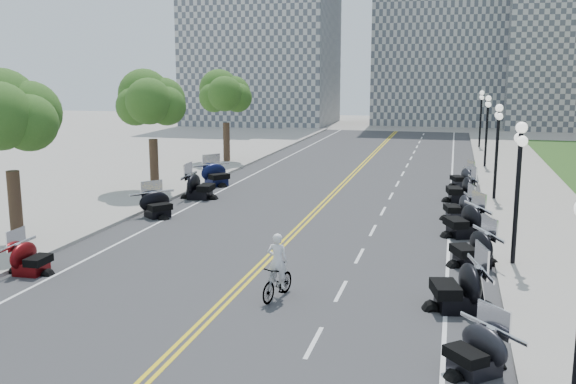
# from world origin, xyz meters

# --- Properties ---
(ground) EXTENTS (160.00, 160.00, 0.00)m
(ground) POSITION_xyz_m (0.00, 0.00, 0.00)
(ground) COLOR gray
(road) EXTENTS (16.00, 90.00, 0.01)m
(road) POSITION_xyz_m (0.00, 10.00, 0.00)
(road) COLOR #333335
(road) RESTS_ON ground
(centerline_yellow_a) EXTENTS (0.12, 90.00, 0.00)m
(centerline_yellow_a) POSITION_xyz_m (-0.12, 10.00, 0.01)
(centerline_yellow_a) COLOR yellow
(centerline_yellow_a) RESTS_ON road
(centerline_yellow_b) EXTENTS (0.12, 90.00, 0.00)m
(centerline_yellow_b) POSITION_xyz_m (0.12, 10.00, 0.01)
(centerline_yellow_b) COLOR yellow
(centerline_yellow_b) RESTS_ON road
(edge_line_north) EXTENTS (0.12, 90.00, 0.00)m
(edge_line_north) POSITION_xyz_m (6.40, 10.00, 0.01)
(edge_line_north) COLOR white
(edge_line_north) RESTS_ON road
(edge_line_south) EXTENTS (0.12, 90.00, 0.00)m
(edge_line_south) POSITION_xyz_m (-6.40, 10.00, 0.01)
(edge_line_south) COLOR white
(edge_line_south) RESTS_ON road
(lane_dash_5) EXTENTS (0.12, 2.00, 0.00)m
(lane_dash_5) POSITION_xyz_m (3.20, -4.00, 0.01)
(lane_dash_5) COLOR white
(lane_dash_5) RESTS_ON road
(lane_dash_6) EXTENTS (0.12, 2.00, 0.00)m
(lane_dash_6) POSITION_xyz_m (3.20, 0.00, 0.01)
(lane_dash_6) COLOR white
(lane_dash_6) RESTS_ON road
(lane_dash_7) EXTENTS (0.12, 2.00, 0.00)m
(lane_dash_7) POSITION_xyz_m (3.20, 4.00, 0.01)
(lane_dash_7) COLOR white
(lane_dash_7) RESTS_ON road
(lane_dash_8) EXTENTS (0.12, 2.00, 0.00)m
(lane_dash_8) POSITION_xyz_m (3.20, 8.00, 0.01)
(lane_dash_8) COLOR white
(lane_dash_8) RESTS_ON road
(lane_dash_9) EXTENTS (0.12, 2.00, 0.00)m
(lane_dash_9) POSITION_xyz_m (3.20, 12.00, 0.01)
(lane_dash_9) COLOR white
(lane_dash_9) RESTS_ON road
(lane_dash_10) EXTENTS (0.12, 2.00, 0.00)m
(lane_dash_10) POSITION_xyz_m (3.20, 16.00, 0.01)
(lane_dash_10) COLOR white
(lane_dash_10) RESTS_ON road
(lane_dash_11) EXTENTS (0.12, 2.00, 0.00)m
(lane_dash_11) POSITION_xyz_m (3.20, 20.00, 0.01)
(lane_dash_11) COLOR white
(lane_dash_11) RESTS_ON road
(lane_dash_12) EXTENTS (0.12, 2.00, 0.00)m
(lane_dash_12) POSITION_xyz_m (3.20, 24.00, 0.01)
(lane_dash_12) COLOR white
(lane_dash_12) RESTS_ON road
(lane_dash_13) EXTENTS (0.12, 2.00, 0.00)m
(lane_dash_13) POSITION_xyz_m (3.20, 28.00, 0.01)
(lane_dash_13) COLOR white
(lane_dash_13) RESTS_ON road
(lane_dash_14) EXTENTS (0.12, 2.00, 0.00)m
(lane_dash_14) POSITION_xyz_m (3.20, 32.00, 0.01)
(lane_dash_14) COLOR white
(lane_dash_14) RESTS_ON road
(lane_dash_15) EXTENTS (0.12, 2.00, 0.00)m
(lane_dash_15) POSITION_xyz_m (3.20, 36.00, 0.01)
(lane_dash_15) COLOR white
(lane_dash_15) RESTS_ON road
(lane_dash_16) EXTENTS (0.12, 2.00, 0.00)m
(lane_dash_16) POSITION_xyz_m (3.20, 40.00, 0.01)
(lane_dash_16) COLOR white
(lane_dash_16) RESTS_ON road
(lane_dash_17) EXTENTS (0.12, 2.00, 0.00)m
(lane_dash_17) POSITION_xyz_m (3.20, 44.00, 0.01)
(lane_dash_17) COLOR white
(lane_dash_17) RESTS_ON road
(lane_dash_18) EXTENTS (0.12, 2.00, 0.00)m
(lane_dash_18) POSITION_xyz_m (3.20, 48.00, 0.01)
(lane_dash_18) COLOR white
(lane_dash_18) RESTS_ON road
(lane_dash_19) EXTENTS (0.12, 2.00, 0.00)m
(lane_dash_19) POSITION_xyz_m (3.20, 52.00, 0.01)
(lane_dash_19) COLOR white
(lane_dash_19) RESTS_ON road
(sidewalk_north) EXTENTS (5.00, 90.00, 0.15)m
(sidewalk_north) POSITION_xyz_m (10.50, 10.00, 0.07)
(sidewalk_north) COLOR #9E9991
(sidewalk_north) RESTS_ON ground
(sidewalk_south) EXTENTS (5.00, 90.00, 0.15)m
(sidewalk_south) POSITION_xyz_m (-10.50, 10.00, 0.07)
(sidewalk_south) COLOR #9E9991
(sidewalk_south) RESTS_ON ground
(distant_block_a) EXTENTS (18.00, 14.00, 26.00)m
(distant_block_a) POSITION_xyz_m (-18.00, 62.00, 13.00)
(distant_block_a) COLOR gray
(distant_block_a) RESTS_ON ground
(distant_block_b) EXTENTS (16.00, 12.00, 30.00)m
(distant_block_b) POSITION_xyz_m (4.00, 68.00, 15.00)
(distant_block_b) COLOR gray
(distant_block_b) RESTS_ON ground
(street_lamp_2) EXTENTS (0.50, 1.20, 4.90)m
(street_lamp_2) POSITION_xyz_m (8.60, 4.00, 2.60)
(street_lamp_2) COLOR black
(street_lamp_2) RESTS_ON sidewalk_north
(street_lamp_3) EXTENTS (0.50, 1.20, 4.90)m
(street_lamp_3) POSITION_xyz_m (8.60, 16.00, 2.60)
(street_lamp_3) COLOR black
(street_lamp_3) RESTS_ON sidewalk_north
(street_lamp_4) EXTENTS (0.50, 1.20, 4.90)m
(street_lamp_4) POSITION_xyz_m (8.60, 28.00, 2.60)
(street_lamp_4) COLOR black
(street_lamp_4) RESTS_ON sidewalk_north
(street_lamp_5) EXTENTS (0.50, 1.20, 4.90)m
(street_lamp_5) POSITION_xyz_m (8.60, 40.00, 2.60)
(street_lamp_5) COLOR black
(street_lamp_5) RESTS_ON sidewalk_north
(tree_2) EXTENTS (4.80, 4.80, 9.20)m
(tree_2) POSITION_xyz_m (-10.00, 2.00, 4.75)
(tree_2) COLOR #235619
(tree_2) RESTS_ON sidewalk_south
(tree_3) EXTENTS (4.80, 4.80, 9.20)m
(tree_3) POSITION_xyz_m (-10.00, 14.00, 4.75)
(tree_3) COLOR #235619
(tree_3) RESTS_ON sidewalk_south
(tree_4) EXTENTS (4.80, 4.80, 9.20)m
(tree_4) POSITION_xyz_m (-10.00, 26.00, 4.75)
(tree_4) COLOR #235619
(tree_4) RESTS_ON sidewalk_south
(motorcycle_n_4) EXTENTS (2.51, 2.51, 1.25)m
(motorcycle_n_4) POSITION_xyz_m (7.09, -4.72, 0.62)
(motorcycle_n_4) COLOR black
(motorcycle_n_4) RESTS_ON road
(motorcycle_n_5) EXTENTS (2.70, 2.70, 1.56)m
(motorcycle_n_5) POSITION_xyz_m (6.71, -0.71, 0.78)
(motorcycle_n_5) COLOR black
(motorcycle_n_5) RESTS_ON road
(motorcycle_n_6) EXTENTS (2.69, 2.69, 1.43)m
(motorcycle_n_6) POSITION_xyz_m (7.22, 3.76, 0.72)
(motorcycle_n_6) COLOR black
(motorcycle_n_6) RESTS_ON road
(motorcycle_n_7) EXTENTS (2.86, 2.86, 1.52)m
(motorcycle_n_7) POSITION_xyz_m (6.96, 7.94, 0.76)
(motorcycle_n_7) COLOR black
(motorcycle_n_7) RESTS_ON road
(motorcycle_n_8) EXTENTS (2.32, 2.32, 1.34)m
(motorcycle_n_8) POSITION_xyz_m (6.77, 11.03, 0.67)
(motorcycle_n_8) COLOR black
(motorcycle_n_8) RESTS_ON road
(motorcycle_n_9) EXTENTS (2.54, 2.54, 1.54)m
(motorcycle_n_9) POSITION_xyz_m (6.89, 15.28, 0.77)
(motorcycle_n_9) COLOR black
(motorcycle_n_9) RESTS_ON road
(motorcycle_n_10) EXTENTS (2.35, 2.35, 1.27)m
(motorcycle_n_10) POSITION_xyz_m (6.97, 20.01, 0.64)
(motorcycle_n_10) COLOR black
(motorcycle_n_10) RESTS_ON road
(motorcycle_s_5) EXTENTS (1.84, 1.84, 1.25)m
(motorcycle_s_5) POSITION_xyz_m (-7.27, -0.92, 0.63)
(motorcycle_s_5) COLOR #590A0C
(motorcycle_s_5) RESTS_ON road
(motorcycle_s_7) EXTENTS (2.72, 2.72, 1.36)m
(motorcycle_s_7) POSITION_xyz_m (-6.95, 8.04, 0.68)
(motorcycle_s_7) COLOR black
(motorcycle_s_7) RESTS_ON road
(motorcycle_s_8) EXTENTS (2.37, 2.37, 1.55)m
(motorcycle_s_8) POSITION_xyz_m (-6.71, 12.67, 0.78)
(motorcycle_s_8) COLOR black
(motorcycle_s_8) RESTS_ON road
(motorcycle_s_9) EXTENTS (2.98, 2.98, 1.48)m
(motorcycle_s_9) POSITION_xyz_m (-7.29, 16.71, 0.74)
(motorcycle_s_9) COLOR black
(motorcycle_s_9) RESTS_ON road
(bicycle) EXTENTS (0.91, 1.86, 1.08)m
(bicycle) POSITION_xyz_m (1.46, -1.15, 0.54)
(bicycle) COLOR #A51414
(bicycle) RESTS_ON road
(cyclist_rider) EXTENTS (0.62, 0.41, 1.69)m
(cyclist_rider) POSITION_xyz_m (1.46, -1.15, 1.92)
(cyclist_rider) COLOR white
(cyclist_rider) RESTS_ON bicycle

